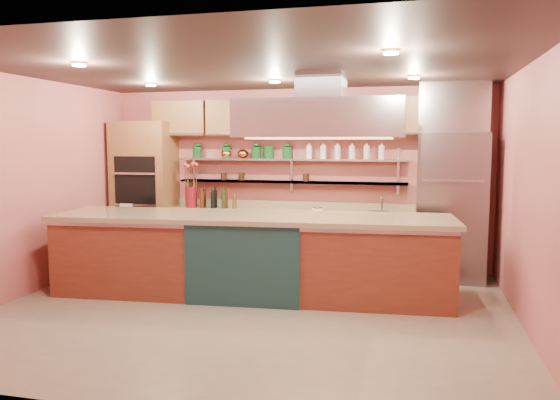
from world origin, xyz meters
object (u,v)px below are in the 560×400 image
(refrigerator, at_px, (451,207))
(flower_vase, at_px, (191,197))
(island, at_px, (251,255))
(copper_kettle, at_px, (243,154))
(kitchen_scale, at_px, (318,208))
(green_canister, at_px, (269,152))

(refrigerator, relative_size, flower_vase, 6.36)
(island, bearing_deg, flower_vase, 129.94)
(island, height_order, copper_kettle, copper_kettle)
(kitchen_scale, xyz_separation_m, green_canister, (-0.82, 0.22, 0.84))
(flower_vase, distance_m, green_canister, 1.44)
(island, distance_m, copper_kettle, 2.21)
(kitchen_scale, bearing_deg, island, -121.06)
(refrigerator, xyz_separation_m, copper_kettle, (-3.17, 0.23, 0.74))
(refrigerator, xyz_separation_m, kitchen_scale, (-1.92, 0.01, -0.07))
(copper_kettle, bearing_deg, refrigerator, -4.15)
(kitchen_scale, relative_size, copper_kettle, 0.89)
(refrigerator, relative_size, green_canister, 10.79)
(island, relative_size, flower_vase, 15.15)
(island, xyz_separation_m, copper_kettle, (-0.64, 1.70, 1.27))
(refrigerator, relative_size, kitchen_scale, 13.04)
(copper_kettle, bearing_deg, kitchen_scale, -9.97)
(refrigerator, height_order, copper_kettle, refrigerator)
(kitchen_scale, bearing_deg, refrigerator, -8.94)
(island, xyz_separation_m, flower_vase, (-1.45, 1.48, 0.57))
(island, xyz_separation_m, kitchen_scale, (0.61, 1.48, 0.45))
(green_canister, bearing_deg, refrigerator, -4.79)
(refrigerator, distance_m, green_canister, 2.86)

